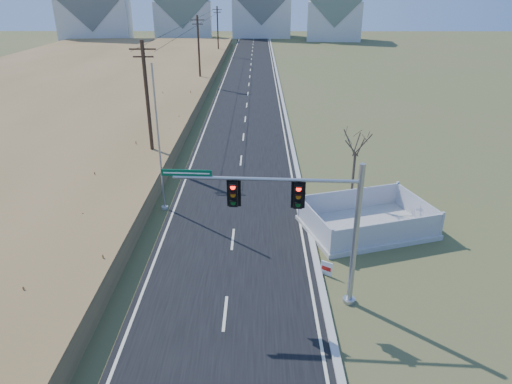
% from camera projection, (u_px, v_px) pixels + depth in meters
% --- Properties ---
extents(ground, '(260.00, 260.00, 0.00)m').
position_uv_depth(ground, '(228.00, 285.00, 20.44)').
color(ground, '#555D2D').
rests_on(ground, ground).
extents(road, '(8.00, 180.00, 0.06)m').
position_uv_depth(road, '(249.00, 79.00, 66.03)').
color(road, black).
rests_on(road, ground).
extents(curb, '(0.30, 180.00, 0.18)m').
position_uv_depth(curb, '(278.00, 79.00, 65.98)').
color(curb, '#B2AFA8').
rests_on(curb, ground).
extents(reed_marsh, '(38.00, 110.00, 1.30)m').
position_uv_depth(reed_marsh, '(56.00, 89.00, 56.78)').
color(reed_marsh, '#A17748').
rests_on(reed_marsh, ground).
extents(utility_pole_near, '(1.80, 0.26, 9.00)m').
position_uv_depth(utility_pole_near, '(148.00, 104.00, 32.24)').
color(utility_pole_near, '#422D1E').
rests_on(utility_pole_near, ground).
extents(utility_pole_mid, '(1.80, 0.26, 9.00)m').
position_uv_depth(utility_pole_mid, '(199.00, 50.00, 59.59)').
color(utility_pole_mid, '#422D1E').
rests_on(utility_pole_mid, ground).
extents(utility_pole_far, '(1.80, 0.26, 9.00)m').
position_uv_depth(utility_pole_far, '(218.00, 30.00, 86.95)').
color(utility_pole_far, '#422D1E').
rests_on(utility_pole_far, ground).
extents(condo_nw, '(17.69, 13.38, 19.05)m').
position_uv_depth(condo_nw, '(94.00, 8.00, 108.68)').
color(condo_nw, silver).
rests_on(condo_nw, ground).
extents(condo_nnw, '(14.93, 11.17, 17.03)m').
position_uv_depth(condo_nnw, '(183.00, 10.00, 116.18)').
color(condo_nnw, silver).
rests_on(condo_nnw, ground).
extents(condo_n, '(15.27, 10.20, 18.54)m').
position_uv_depth(condo_n, '(261.00, 6.00, 119.45)').
color(condo_n, silver).
rests_on(condo_n, ground).
extents(condo_ne, '(14.12, 10.51, 16.52)m').
position_uv_depth(condo_ne, '(334.00, 11.00, 112.37)').
color(condo_ne, silver).
rests_on(condo_ne, ground).
extents(traffic_signal_mast, '(7.86, 0.77, 6.26)m').
position_uv_depth(traffic_signal_mast, '(310.00, 218.00, 17.86)').
color(traffic_signal_mast, '#9EA0A5').
rests_on(traffic_signal_mast, ground).
extents(fence_enclosure, '(7.64, 6.25, 1.51)m').
position_uv_depth(fence_enclosure, '(366.00, 225.00, 25.05)').
color(fence_enclosure, '#B7B5AD').
rests_on(fence_enclosure, ground).
extents(open_sign, '(0.50, 0.35, 0.70)m').
position_uv_depth(open_sign, '(327.00, 268.00, 21.00)').
color(open_sign, white).
rests_on(open_sign, ground).
extents(flagpole, '(0.39, 0.39, 8.58)m').
position_uv_depth(flagpole, '(160.00, 155.00, 26.07)').
color(flagpole, '#B7B5AD').
rests_on(flagpole, ground).
extents(bare_tree, '(1.90, 1.90, 5.04)m').
position_uv_depth(bare_tree, '(356.00, 142.00, 26.29)').
color(bare_tree, '#4C3F33').
rests_on(bare_tree, ground).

